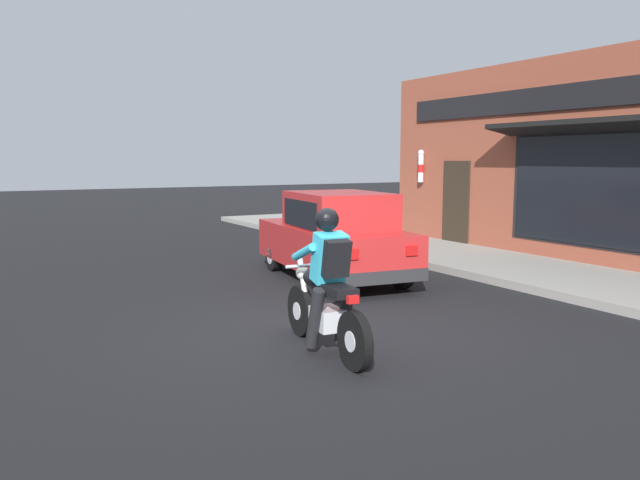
# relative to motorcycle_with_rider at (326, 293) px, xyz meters

# --- Properties ---
(ground_plane) EXTENTS (80.00, 80.00, 0.00)m
(ground_plane) POSITION_rel_motorcycle_with_rider_xyz_m (0.26, 0.72, -0.68)
(ground_plane) COLOR black
(sidewalk_curb) EXTENTS (2.60, 22.00, 0.14)m
(sidewalk_curb) POSITION_rel_motorcycle_with_rider_xyz_m (5.65, 3.72, -0.61)
(sidewalk_curb) COLOR gray
(sidewalk_curb) RESTS_ON ground
(storefront_building) EXTENTS (1.25, 10.15, 4.20)m
(storefront_building) POSITION_rel_motorcycle_with_rider_xyz_m (7.18, 2.79, 1.43)
(storefront_building) COLOR brown
(storefront_building) RESTS_ON ground
(motorcycle_with_rider) EXTENTS (0.60, 2.02, 1.62)m
(motorcycle_with_rider) POSITION_rel_motorcycle_with_rider_xyz_m (0.00, 0.00, 0.00)
(motorcycle_with_rider) COLOR black
(motorcycle_with_rider) RESTS_ON ground
(car_hatchback) EXTENTS (2.10, 3.96, 1.57)m
(car_hatchback) POSITION_rel_motorcycle_with_rider_xyz_m (2.27, 3.57, 0.09)
(car_hatchback) COLOR black
(car_hatchback) RESTS_ON ground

